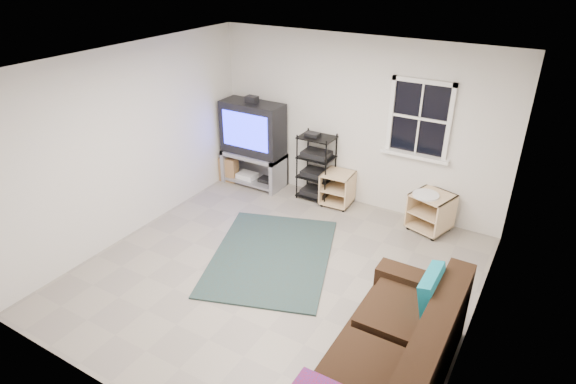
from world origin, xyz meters
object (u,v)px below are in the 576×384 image
Objects in this scene: tv_unit at (253,137)px; av_rack at (316,171)px; side_table_right at (432,209)px; sofa at (393,360)px; side_table_left at (338,187)px.

av_rack is (1.15, 0.07, -0.38)m from tv_unit.
sofa reaches higher than side_table_right.
side_table_right is (1.49, -0.04, 0.04)m from side_table_left.
side_table_left is 3.63m from sofa.
side_table_left is (0.40, 0.01, -0.19)m from av_rack.
tv_unit is at bearing -179.36° from side_table_right.
sofa is at bearing -51.87° from av_rack.
tv_unit reaches higher than av_rack.
tv_unit is 1.42× the size of av_rack.
sofa is at bearing -56.91° from side_table_left.
av_rack is at bearing 3.28° from tv_unit.
tv_unit is 2.88× the size of side_table_left.
tv_unit is 1.21m from av_rack.
side_table_right is at bearing -0.98° from av_rack.
tv_unit is 3.09m from side_table_right.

